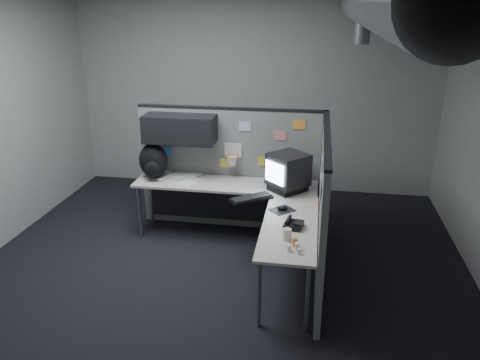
% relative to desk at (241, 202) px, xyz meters
% --- Properties ---
extents(room, '(5.62, 5.62, 3.22)m').
position_rel_desk_xyz_m(room, '(0.41, -0.70, 1.48)').
color(room, black).
rests_on(room, ground).
extents(partition_back, '(2.44, 0.42, 1.63)m').
position_rel_desk_xyz_m(partition_back, '(-0.40, 0.53, 0.38)').
color(partition_back, slate).
rests_on(partition_back, ground).
extents(partition_right, '(0.07, 2.23, 1.63)m').
position_rel_desk_xyz_m(partition_right, '(0.95, -0.49, 0.21)').
color(partition_right, slate).
rests_on(partition_right, ground).
extents(desk, '(2.31, 2.11, 0.73)m').
position_rel_desk_xyz_m(desk, '(0.00, 0.00, 0.00)').
color(desk, beige).
rests_on(desk, ground).
extents(monitor, '(0.57, 0.57, 0.46)m').
position_rel_desk_xyz_m(monitor, '(0.54, 0.17, 0.35)').
color(monitor, black).
rests_on(monitor, desk).
extents(keyboard, '(0.50, 0.45, 0.04)m').
position_rel_desk_xyz_m(keyboard, '(0.15, -0.20, 0.14)').
color(keyboard, black).
rests_on(keyboard, desk).
extents(mouse, '(0.31, 0.31, 0.05)m').
position_rel_desk_xyz_m(mouse, '(0.53, -0.43, 0.14)').
color(mouse, black).
rests_on(mouse, desk).
extents(phone, '(0.21, 0.22, 0.09)m').
position_rel_desk_xyz_m(phone, '(0.67, -0.83, 0.15)').
color(phone, black).
rests_on(phone, desk).
extents(bottles, '(0.13, 0.18, 0.08)m').
position_rel_desk_xyz_m(bottles, '(0.71, -1.28, 0.15)').
color(bottles, silver).
rests_on(bottles, desk).
extents(cup, '(0.10, 0.10, 0.11)m').
position_rel_desk_xyz_m(cup, '(0.63, -1.10, 0.17)').
color(cup, beige).
rests_on(cup, desk).
extents(papers, '(0.83, 0.73, 0.02)m').
position_rel_desk_xyz_m(papers, '(-0.99, 0.44, 0.13)').
color(papers, white).
rests_on(papers, desk).
extents(backpack, '(0.41, 0.38, 0.46)m').
position_rel_desk_xyz_m(backpack, '(-1.19, 0.31, 0.34)').
color(backpack, black).
rests_on(backpack, desk).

